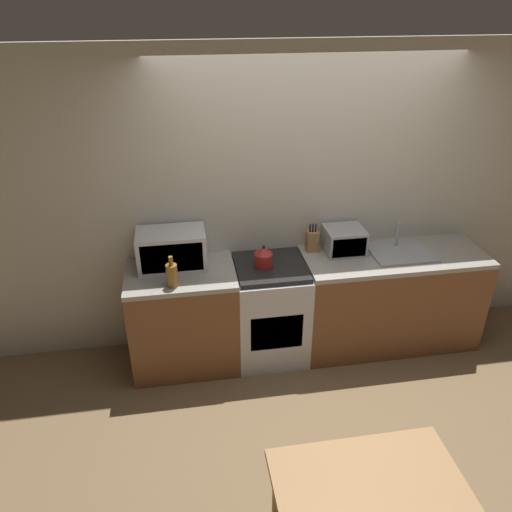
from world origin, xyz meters
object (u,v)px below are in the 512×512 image
(stove_range, at_px, (270,310))
(dining_table, at_px, (368,498))
(bottle, at_px, (172,275))
(microwave, at_px, (172,249))
(toaster_oven, at_px, (344,240))
(kettle, at_px, (264,257))

(stove_range, distance_m, dining_table, 2.01)
(dining_table, bearing_deg, bottle, 117.30)
(microwave, distance_m, toaster_oven, 1.47)
(toaster_oven, height_order, dining_table, toaster_oven)
(dining_table, bearing_deg, toaster_oven, 75.72)
(stove_range, relative_size, dining_table, 0.93)
(bottle, height_order, dining_table, bottle)
(microwave, xyz_separation_m, bottle, (-0.01, -0.32, -0.06))
(stove_range, relative_size, kettle, 4.70)
(bottle, bearing_deg, toaster_oven, 12.82)
(stove_range, xyz_separation_m, toaster_oven, (0.67, 0.14, 0.56))
(stove_range, relative_size, microwave, 1.63)
(kettle, height_order, bottle, bottle)
(kettle, height_order, dining_table, kettle)
(microwave, bearing_deg, dining_table, -66.50)
(microwave, xyz_separation_m, toaster_oven, (1.47, 0.02, -0.05))
(stove_range, bearing_deg, bottle, -166.23)
(kettle, bearing_deg, microwave, 170.15)
(dining_table, bearing_deg, microwave, 113.50)
(toaster_oven, bearing_deg, kettle, -168.88)
(dining_table, bearing_deg, kettle, 95.33)
(microwave, height_order, bottle, microwave)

